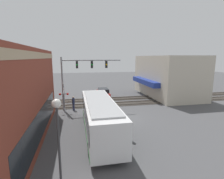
# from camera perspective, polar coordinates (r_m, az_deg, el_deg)

# --- Properties ---
(ground_plane) EXTENTS (120.00, 120.00, 0.00)m
(ground_plane) POSITION_cam_1_polar(r_m,az_deg,el_deg) (19.84, 2.81, -9.41)
(ground_plane) COLOR #4C4C4F
(shop_building) EXTENTS (13.59, 8.33, 7.00)m
(shop_building) POSITION_cam_1_polar(r_m,az_deg,el_deg) (32.51, 17.45, 4.26)
(shop_building) COLOR beige
(shop_building) RESTS_ON ground
(city_bus) EXTENTS (10.59, 2.59, 3.09)m
(city_bus) POSITION_cam_1_polar(r_m,az_deg,el_deg) (15.54, -4.04, -8.48)
(city_bus) COLOR white
(city_bus) RESTS_ON ground
(traffic_signal_gantry) EXTENTS (0.42, 7.54, 6.78)m
(traffic_signal_gantry) POSITION_cam_1_polar(r_m,az_deg,el_deg) (22.50, -10.20, 5.97)
(traffic_signal_gantry) COLOR gray
(traffic_signal_gantry) RESTS_ON ground
(crossing_signal) EXTENTS (1.41, 1.18, 3.81)m
(crossing_signal) POSITION_cam_1_polar(r_m,az_deg,el_deg) (22.20, -15.45, -1.46)
(crossing_signal) COLOR gray
(crossing_signal) RESTS_ON ground
(streetlamp) EXTENTS (0.44, 0.44, 4.86)m
(streetlamp) POSITION_cam_1_polar(r_m,az_deg,el_deg) (9.14, -17.07, -14.94)
(streetlamp) COLOR #38383A
(streetlamp) RESTS_ON ground
(rail_track_near) EXTENTS (2.60, 60.00, 0.15)m
(rail_track_near) POSITION_cam_1_polar(r_m,az_deg,el_deg) (25.42, -0.55, -4.83)
(rail_track_near) COLOR #332D28
(rail_track_near) RESTS_ON ground
(rail_track_far) EXTENTS (2.60, 60.00, 0.15)m
(rail_track_far) POSITION_cam_1_polar(r_m,az_deg,el_deg) (28.46, -1.79, -3.16)
(rail_track_far) COLOR #332D28
(rail_track_far) RESTS_ON ground
(parked_car_red) EXTENTS (4.68, 1.82, 1.43)m
(parked_car_red) POSITION_cam_1_polar(r_m,az_deg,el_deg) (30.50, -2.90, -1.01)
(parked_car_red) COLOR #B21E19
(parked_car_red) RESTS_ON ground
(pedestrian_at_crossing) EXTENTS (0.34, 0.34, 1.83)m
(pedestrian_at_crossing) POSITION_cam_1_polar(r_m,az_deg,el_deg) (23.00, -12.48, -4.38)
(pedestrian_at_crossing) COLOR #2D3351
(pedestrian_at_crossing) RESTS_ON ground
(pedestrian_near_bus) EXTENTS (0.34, 0.34, 1.85)m
(pedestrian_near_bus) POSITION_cam_1_polar(r_m,az_deg,el_deg) (14.83, 5.21, -12.58)
(pedestrian_near_bus) COLOR black
(pedestrian_near_bus) RESTS_ON ground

